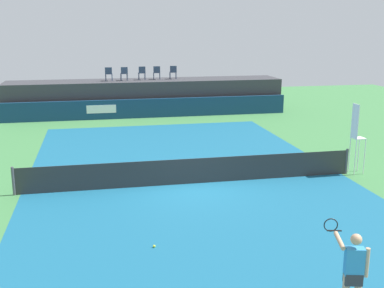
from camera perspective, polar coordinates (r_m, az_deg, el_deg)
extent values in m
plane|color=#3D7A42|center=(20.57, -1.74, -2.11)|extent=(48.00, 48.00, 0.00)
cube|color=#16597A|center=(17.75, -0.08, -4.70)|extent=(12.00, 22.00, 0.00)
cube|color=navy|center=(30.61, -5.11, 4.25)|extent=(18.00, 0.20, 1.20)
cube|color=white|center=(30.31, -10.70, 4.09)|extent=(1.80, 0.02, 0.50)
cube|color=#38383D|center=(32.30, -5.50, 5.64)|extent=(18.00, 2.80, 2.20)
cylinder|color=#2D3D56|center=(32.04, -9.44, 7.83)|extent=(0.04, 0.04, 0.44)
cylinder|color=#2D3D56|center=(32.07, -10.17, 7.80)|extent=(0.04, 0.04, 0.44)
cylinder|color=#2D3D56|center=(31.64, -9.48, 7.75)|extent=(0.04, 0.04, 0.44)
cylinder|color=#2D3D56|center=(31.66, -10.22, 7.73)|extent=(0.04, 0.04, 0.44)
cube|color=#2D3D56|center=(31.83, -9.84, 8.20)|extent=(0.48, 0.48, 0.03)
cube|color=#2D3D56|center=(31.60, -9.88, 8.57)|extent=(0.44, 0.07, 0.42)
cylinder|color=#2D3D56|center=(32.14, -7.74, 7.91)|extent=(0.04, 0.04, 0.44)
cylinder|color=#2D3D56|center=(32.09, -8.46, 7.87)|extent=(0.04, 0.04, 0.44)
cylinder|color=#2D3D56|center=(31.74, -7.64, 7.84)|extent=(0.04, 0.04, 0.44)
cylinder|color=#2D3D56|center=(31.69, -8.38, 7.80)|extent=(0.04, 0.04, 0.44)
cube|color=#2D3D56|center=(31.89, -8.07, 8.27)|extent=(0.47, 0.47, 0.03)
cube|color=#2D3D56|center=(31.66, -8.04, 8.64)|extent=(0.44, 0.05, 0.42)
cylinder|color=#2D3D56|center=(32.44, -5.66, 8.02)|extent=(0.04, 0.04, 0.44)
cylinder|color=#2D3D56|center=(32.39, -6.37, 7.99)|extent=(0.04, 0.04, 0.44)
cylinder|color=#2D3D56|center=(32.04, -5.56, 7.95)|extent=(0.04, 0.04, 0.44)
cylinder|color=#2D3D56|center=(31.99, -6.29, 7.92)|extent=(0.04, 0.04, 0.44)
cube|color=#2D3D56|center=(32.19, -5.98, 8.38)|extent=(0.45, 0.45, 0.03)
cube|color=#2D3D56|center=(31.96, -5.94, 8.75)|extent=(0.44, 0.04, 0.42)
cylinder|color=#2D3D56|center=(32.56, -3.87, 8.07)|extent=(0.04, 0.04, 0.44)
cylinder|color=#2D3D56|center=(32.53, -4.58, 8.06)|extent=(0.04, 0.04, 0.44)
cylinder|color=#2D3D56|center=(32.15, -3.82, 8.00)|extent=(0.04, 0.04, 0.44)
cylinder|color=#2D3D56|center=(32.13, -4.55, 7.99)|extent=(0.04, 0.04, 0.44)
cube|color=#2D3D56|center=(32.32, -4.21, 8.44)|extent=(0.47, 0.47, 0.03)
cube|color=#2D3D56|center=(32.10, -4.20, 8.81)|extent=(0.44, 0.06, 0.42)
cylinder|color=#2D3D56|center=(32.83, -1.97, 8.14)|extent=(0.04, 0.04, 0.44)
cylinder|color=#2D3D56|center=(32.77, -2.67, 8.13)|extent=(0.04, 0.04, 0.44)
cylinder|color=#2D3D56|center=(32.43, -1.87, 8.07)|extent=(0.04, 0.04, 0.44)
cylinder|color=#2D3D56|center=(32.37, -2.58, 8.06)|extent=(0.04, 0.04, 0.44)
cube|color=#2D3D56|center=(32.58, -2.28, 8.51)|extent=(0.45, 0.45, 0.03)
cube|color=#2D3D56|center=(32.35, -2.23, 8.87)|extent=(0.44, 0.04, 0.42)
cylinder|color=white|center=(19.85, 19.77, -1.44)|extent=(0.04, 0.04, 1.40)
cylinder|color=white|center=(20.17, 19.13, -1.15)|extent=(0.04, 0.04, 1.40)
cylinder|color=white|center=(19.63, 18.80, -1.52)|extent=(0.04, 0.04, 1.40)
cylinder|color=white|center=(19.95, 18.17, -1.23)|extent=(0.04, 0.04, 1.40)
cube|color=white|center=(19.73, 19.13, 0.67)|extent=(0.47, 0.47, 0.03)
cube|color=white|center=(19.49, 18.78, 2.59)|extent=(0.05, 0.44, 1.33)
cube|color=#2D2D2D|center=(17.61, -0.08, -3.24)|extent=(12.40, 0.02, 0.95)
cylinder|color=#4C4C51|center=(17.52, -20.43, -4.14)|extent=(0.10, 0.10, 1.00)
cylinder|color=#4C4C51|center=(19.74, 17.86, -1.97)|extent=(0.10, 0.10, 1.00)
cube|color=#333338|center=(10.24, 18.54, -14.85)|extent=(0.38, 0.29, 0.24)
cube|color=#338CCC|center=(10.08, 18.70, -13.05)|extent=(0.40, 0.28, 0.56)
sphere|color=tan|center=(9.88, 18.91, -10.66)|extent=(0.22, 0.22, 0.22)
cylinder|color=tan|center=(10.16, 20.02, -13.07)|extent=(0.09, 0.09, 0.60)
cylinder|color=tan|center=(10.12, 17.08, -10.89)|extent=(0.23, 0.61, 0.14)
cylinder|color=black|center=(10.48, 16.51, -9.83)|extent=(0.30, 0.10, 0.03)
torus|color=black|center=(10.74, 16.14, -9.21)|extent=(0.30, 0.10, 0.30)
sphere|color=#D8EA33|center=(12.88, -4.51, -11.98)|extent=(0.07, 0.07, 0.07)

